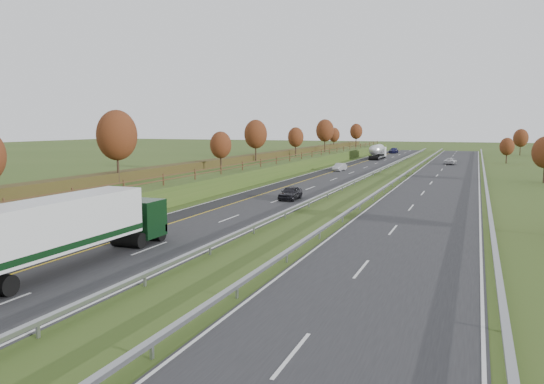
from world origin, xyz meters
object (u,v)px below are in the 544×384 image
Objects in this scene: car_silver_mid at (340,167)px; car_small_far at (394,151)px; car_dark_near at (290,193)px; road_tanker at (378,151)px; box_lorry at (66,228)px; car_oncoming at (450,161)px.

car_small_far is (0.16, 64.24, 0.08)m from car_silver_mid.
car_dark_near is 102.23m from car_small_far.
car_silver_mid is at bearing -90.76° from road_tanker.
box_lorry is at bearing -82.60° from car_silver_mid.
car_oncoming is at bearing -63.81° from car_small_far.
box_lorry is 31.14m from car_dark_near.
road_tanker is 2.63× the size of car_dark_near.
car_dark_near is at bearing 82.77° from car_oncoming.
car_silver_mid is (-1.37, 68.92, -1.62)m from box_lorry.
road_tanker is 73.82m from car_dark_near.
road_tanker is 2.16× the size of car_small_far.
car_oncoming is at bearing 79.96° from box_lorry.
road_tanker is 2.41× the size of car_oncoming.
car_silver_mid is (-3.90, 37.92, -0.06)m from car_dark_near.
box_lorry reaches higher than road_tanker.
car_silver_mid is at bearing 91.14° from box_lorry.
car_silver_mid is at bearing 58.12° from car_oncoming.
box_lorry is 3.14× the size of car_small_far.
car_silver_mid reaches higher than car_oncoming.
car_small_far is (-1.20, 133.16, -1.54)m from box_lorry.
car_small_far is 1.12× the size of car_oncoming.
box_lorry is 3.81× the size of car_dark_near.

